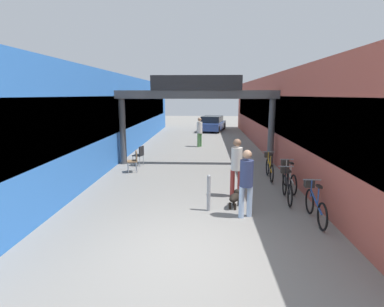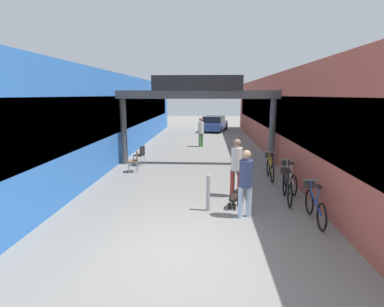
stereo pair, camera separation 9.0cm
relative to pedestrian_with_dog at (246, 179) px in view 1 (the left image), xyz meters
name	(u,v)px [view 1 (the left image)]	position (x,y,z in m)	size (l,w,h in m)	color
ground_plane	(184,250)	(-1.48, -1.79, -1.03)	(80.00, 80.00, 0.00)	gray
storefront_left	(107,114)	(-6.57, 9.21, 1.03)	(3.00, 26.00, 4.12)	blue
storefront_right	(291,115)	(3.61, 9.21, 1.03)	(3.00, 26.00, 4.12)	#B25142
arcade_sign_gateway	(196,102)	(-1.48, 5.93, 1.78)	(7.40, 0.47, 3.97)	#4C4C4F
pedestrian_with_dog	(246,179)	(0.00, 0.00, 0.00)	(0.45, 0.45, 1.79)	#A5BFE0
pedestrian_companion	(237,164)	(-0.09, 1.60, 0.03)	(0.45, 0.45, 1.83)	#99332D
pedestrian_carrying_crate	(200,130)	(-1.43, 10.73, 0.00)	(0.47, 0.47, 1.79)	#4C7F47
dog_on_leash	(235,197)	(-0.20, 0.70, -0.74)	(0.45, 0.67, 0.47)	black
bicycle_blue_nearest	(314,203)	(1.73, -0.08, -0.59)	(0.46, 1.69, 0.98)	black
bicycle_black_second	(287,186)	(1.42, 1.40, -0.59)	(0.46, 1.69, 0.98)	black
bicycle_silver_third	(288,176)	(1.75, 2.45, -0.59)	(0.46, 1.69, 0.98)	black
bicycle_orange_farthest	(269,167)	(1.39, 3.83, -0.59)	(0.46, 1.69, 0.98)	black
bollard_post_metal	(209,192)	(-0.95, 0.39, -0.51)	(0.10, 0.10, 1.02)	gray
cafe_chair_wood_nearer	(134,159)	(-3.98, 4.44, -0.49)	(0.50, 0.50, 0.89)	gray
cafe_chair_black_farther	(140,154)	(-4.01, 5.60, -0.49)	(0.50, 0.50, 0.89)	gray
parked_car_blue	(212,124)	(-0.47, 18.96, -0.39)	(2.58, 4.28, 1.33)	#2D478C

